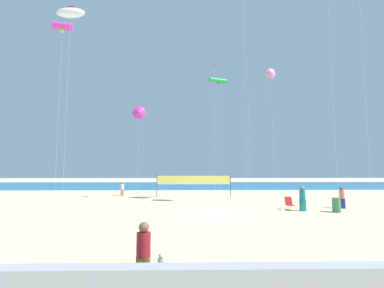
% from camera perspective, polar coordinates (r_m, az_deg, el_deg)
% --- Properties ---
extents(ground_plane, '(120.00, 120.00, 0.00)m').
position_cam_1_polar(ground_plane, '(17.75, 5.46, -15.01)').
color(ground_plane, beige).
extents(ocean_band, '(120.00, 20.00, 0.01)m').
position_cam_1_polar(ocean_band, '(46.08, 1.39, -8.96)').
color(ocean_band, '#1E6B99').
rests_on(ocean_band, ground).
extents(boardwalk_ledge, '(28.00, 0.44, 0.94)m').
position_cam_1_polar(boardwalk_ledge, '(6.64, 18.28, -27.67)').
color(boardwalk_ledge, '#A8A8AD').
rests_on(boardwalk_ledge, ground).
extents(mother_figure, '(0.37, 0.37, 1.61)m').
position_cam_1_polar(mother_figure, '(7.48, -10.52, -22.00)').
color(mother_figure, olive).
rests_on(mother_figure, ground).
extents(toddler_figure, '(0.18, 0.18, 0.79)m').
position_cam_1_polar(toddler_figure, '(7.62, -6.78, -25.19)').
color(toddler_figure, '#7A3872').
rests_on(toddler_figure, ground).
extents(beachgoer_coral_shirt, '(0.37, 0.37, 1.61)m').
position_cam_1_polar(beachgoer_coral_shirt, '(22.98, 29.84, -9.94)').
color(beachgoer_coral_shirt, navy).
rests_on(beachgoer_coral_shirt, ground).
extents(beachgoer_white_shirt, '(0.35, 0.35, 1.52)m').
position_cam_1_polar(beachgoer_white_shirt, '(29.96, -14.92, -9.27)').
color(beachgoer_white_shirt, '#EA7260').
rests_on(beachgoer_white_shirt, ground).
extents(beachgoer_teal_shirt, '(0.40, 0.40, 1.76)m').
position_cam_1_polar(beachgoer_teal_shirt, '(20.43, 22.91, -10.67)').
color(beachgoer_teal_shirt, '#19727A').
rests_on(beachgoer_teal_shirt, ground).
extents(folding_beach_chair, '(0.52, 0.65, 0.89)m').
position_cam_1_polar(folding_beach_chair, '(20.92, 20.40, -11.92)').
color(folding_beach_chair, red).
rests_on(folding_beach_chair, ground).
extents(trash_barrel, '(0.54, 0.54, 0.97)m').
position_cam_1_polar(trash_barrel, '(20.89, 28.93, -11.56)').
color(trash_barrel, '#3F7F4C').
rests_on(trash_barrel, ground).
extents(volleyball_net, '(7.91, 0.09, 2.40)m').
position_cam_1_polar(volleyball_net, '(28.15, 0.38, -8.04)').
color(volleyball_net, '#4C4C51').
rests_on(volleyball_net, ground).
extents(beach_handbag, '(0.29, 0.15, 0.23)m').
position_cam_1_polar(beach_handbag, '(20.27, 19.06, -13.18)').
color(beach_handbag, white).
rests_on(beach_handbag, ground).
extents(kite_magenta_tube, '(1.83, 1.05, 16.96)m').
position_cam_1_polar(kite_magenta_tube, '(30.26, -26.35, 21.91)').
color(kite_magenta_tube, silver).
rests_on(kite_magenta_tube, ground).
extents(kite_green_tube, '(2.54, 1.35, 15.06)m').
position_cam_1_polar(kite_green_tube, '(36.44, 5.71, 13.57)').
color(kite_green_tube, silver).
rests_on(kite_green_tube, ground).
extents(kite_white_inflatable, '(2.46, 1.08, 16.67)m').
position_cam_1_polar(kite_white_inflatable, '(26.67, -24.90, 24.46)').
color(kite_white_inflatable, silver).
rests_on(kite_white_inflatable, ground).
extents(kite_violet_diamond, '(0.53, 0.54, 15.36)m').
position_cam_1_polar(kite_violet_diamond, '(32.26, 4.86, 15.57)').
color(kite_violet_diamond, silver).
rests_on(kite_violet_diamond, ground).
extents(kite_pink_delta, '(1.48, 0.54, 16.63)m').
position_cam_1_polar(kite_pink_delta, '(38.48, 16.81, 14.54)').
color(kite_pink_delta, silver).
rests_on(kite_pink_delta, ground).
extents(kite_red_diamond, '(0.60, 0.60, 16.21)m').
position_cam_1_polar(kite_red_diamond, '(32.01, 12.03, 17.42)').
color(kite_red_diamond, silver).
rests_on(kite_red_diamond, ground).
extents(kite_magenta_delta, '(1.77, 0.68, 11.16)m').
position_cam_1_polar(kite_magenta_delta, '(35.31, -11.45, 6.77)').
color(kite_magenta_delta, silver).
rests_on(kite_magenta_delta, ground).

